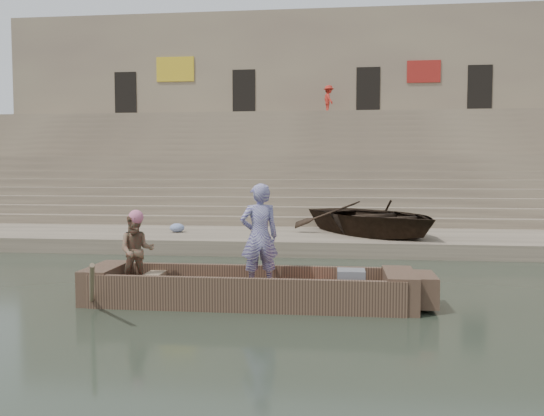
% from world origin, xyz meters
% --- Properties ---
extents(ground, '(120.00, 120.00, 0.00)m').
position_xyz_m(ground, '(0.00, 0.00, 0.00)').
color(ground, '#242E22').
rests_on(ground, ground).
extents(lower_landing, '(32.00, 4.00, 0.40)m').
position_xyz_m(lower_landing, '(0.00, 8.00, 0.20)').
color(lower_landing, gray).
rests_on(lower_landing, ground).
extents(mid_landing, '(32.00, 3.00, 2.80)m').
position_xyz_m(mid_landing, '(0.00, 15.50, 1.40)').
color(mid_landing, gray).
rests_on(mid_landing, ground).
extents(upper_landing, '(32.00, 3.00, 5.20)m').
position_xyz_m(upper_landing, '(0.00, 22.50, 2.60)').
color(upper_landing, gray).
rests_on(upper_landing, ground).
extents(ghat_steps, '(32.00, 11.00, 5.20)m').
position_xyz_m(ghat_steps, '(0.00, 17.19, 1.80)').
color(ghat_steps, gray).
rests_on(ghat_steps, ground).
extents(building_wall, '(32.00, 5.07, 11.20)m').
position_xyz_m(building_wall, '(0.00, 26.50, 5.60)').
color(building_wall, gray).
rests_on(building_wall, ground).
extents(main_rowboat, '(5.00, 1.30, 0.22)m').
position_xyz_m(main_rowboat, '(1.92, 0.90, 0.11)').
color(main_rowboat, brown).
rests_on(main_rowboat, ground).
extents(rowboat_trim, '(6.04, 2.63, 1.97)m').
position_xyz_m(rowboat_trim, '(2.12, 0.90, 0.31)').
color(rowboat_trim, brown).
rests_on(rowboat_trim, ground).
extents(standing_man, '(0.78, 0.64, 1.84)m').
position_xyz_m(standing_man, '(2.08, 1.09, 1.14)').
color(standing_man, navy).
rests_on(standing_man, main_rowboat).
extents(rowing_man, '(0.75, 0.65, 1.30)m').
position_xyz_m(rowing_man, '(-0.08, 0.98, 0.87)').
color(rowing_man, '#277751').
rests_on(rowing_man, main_rowboat).
extents(television, '(0.46, 0.42, 0.40)m').
position_xyz_m(television, '(3.65, 0.90, 0.42)').
color(television, slate).
rests_on(television, main_rowboat).
extents(beached_rowboat, '(5.60, 5.90, 0.99)m').
position_xyz_m(beached_rowboat, '(4.44, 8.01, 0.90)').
color(beached_rowboat, '#2D2116').
rests_on(beached_rowboat, lower_landing).
extents(pedestrian, '(0.87, 1.13, 1.55)m').
position_xyz_m(pedestrian, '(2.84, 22.62, 5.98)').
color(pedestrian, '#B1281E').
rests_on(pedestrian, upper_landing).
extents(cloth_bundles, '(8.14, 1.25, 0.26)m').
position_xyz_m(cloth_bundles, '(-5.22, 8.37, 0.53)').
color(cloth_bundles, '#3F5999').
rests_on(cloth_bundles, lower_landing).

